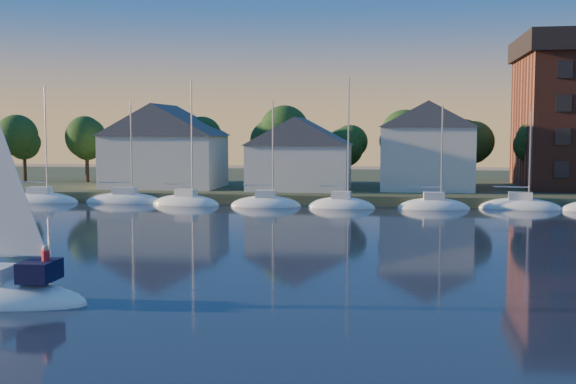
# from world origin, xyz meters

# --- Properties ---
(ground) EXTENTS (260.00, 260.00, 0.00)m
(ground) POSITION_xyz_m (0.00, 0.00, 0.00)
(ground) COLOR black
(ground) RESTS_ON ground
(shoreline_land) EXTENTS (160.00, 50.00, 2.00)m
(shoreline_land) POSITION_xyz_m (0.00, 75.00, 0.00)
(shoreline_land) COLOR #384227
(shoreline_land) RESTS_ON ground
(wooden_dock) EXTENTS (120.00, 3.00, 1.00)m
(wooden_dock) POSITION_xyz_m (0.00, 52.00, 0.00)
(wooden_dock) COLOR brown
(wooden_dock) RESTS_ON ground
(clubhouse_west) EXTENTS (13.65, 9.45, 9.64)m
(clubhouse_west) POSITION_xyz_m (-22.00, 58.00, 5.93)
(clubhouse_west) COLOR beige
(clubhouse_west) RESTS_ON shoreline_land
(clubhouse_centre) EXTENTS (11.55, 8.40, 8.08)m
(clubhouse_centre) POSITION_xyz_m (-6.00, 57.00, 5.13)
(clubhouse_centre) COLOR beige
(clubhouse_centre) RESTS_ON shoreline_land
(clubhouse_east) EXTENTS (10.50, 8.40, 9.80)m
(clubhouse_east) POSITION_xyz_m (8.00, 59.00, 6.00)
(clubhouse_east) COLOR beige
(clubhouse_east) RESTS_ON shoreline_land
(tree_line) EXTENTS (93.40, 5.40, 8.90)m
(tree_line) POSITION_xyz_m (2.00, 63.00, 7.18)
(tree_line) COLOR #362718
(tree_line) RESTS_ON shoreline_land
(moored_fleet) EXTENTS (71.50, 2.40, 12.05)m
(moored_fleet) POSITION_xyz_m (-8.00, 49.00, 0.10)
(moored_fleet) COLOR white
(moored_fleet) RESTS_ON ground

